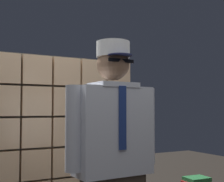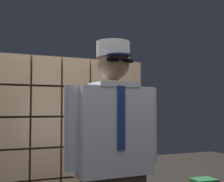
{
  "view_description": "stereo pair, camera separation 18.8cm",
  "coord_description": "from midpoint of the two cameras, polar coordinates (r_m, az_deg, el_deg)",
  "views": [
    {
      "loc": [
        -0.99,
        -1.66,
        1.33
      ],
      "look_at": [
        0.07,
        0.28,
        1.46
      ],
      "focal_mm": 49.81,
      "sensor_mm": 36.0,
      "label": 1
    },
    {
      "loc": [
        -0.83,
        -1.74,
        1.33
      ],
      "look_at": [
        0.07,
        0.28,
        1.46
      ],
      "focal_mm": 49.81,
      "sensor_mm": 36.0,
      "label": 2
    }
  ],
  "objects": [
    {
      "name": "standing_person",
      "position": [
        2.24,
        2.68,
        -13.23
      ],
      "size": [
        0.72,
        0.31,
        1.81
      ],
      "rotation": [
        0.0,
        0.0,
        0.04
      ],
      "color": "#382D23",
      "rests_on": "ground"
    },
    {
      "name": "glass_block_wall",
      "position": [
        3.33,
        -7.91,
        -10.09
      ],
      "size": [
        1.91,
        0.1,
        1.91
      ],
      "color": "#E0B78C",
      "rests_on": "ground"
    }
  ]
}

